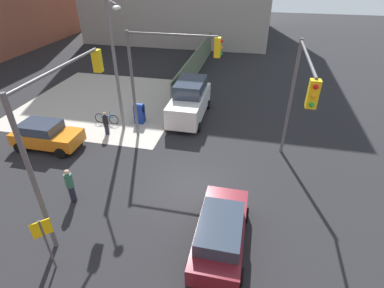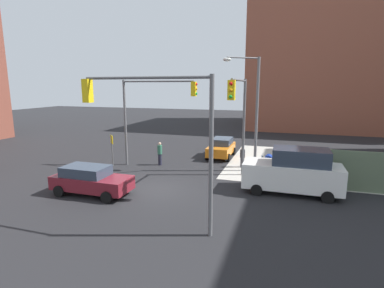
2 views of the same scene
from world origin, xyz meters
The scene contains 15 objects.
ground_plane centered at (0.00, 0.00, 0.00)m, with size 120.00×120.00×0.00m, color black.
sidewalk_corner centered at (9.00, 9.00, 0.01)m, with size 12.00×12.00×0.01m, color #ADA89E.
construction_fence centered at (16.67, 3.20, 1.20)m, with size 17.34×0.12×2.40m, color #56664C.
traffic_signal_nw_corner centered at (-2.26, 4.50, 4.65)m, with size 5.83×0.36×6.50m.
traffic_signal_se_corner centered at (2.25, -4.50, 4.65)m, with size 5.86×0.36×6.50m.
traffic_signal_ne_corner centered at (4.50, 2.49, 4.62)m, with size 0.36×5.30×6.50m.
street_lamp_corner centered at (4.91, 5.58, 4.70)m, with size 2.29×1.73×8.00m.
warning_sign_two_way centered at (-5.40, 3.92, 1.64)m, with size 0.48×0.48×2.40m.
mailbox_blue centered at (6.20, 5.00, 0.76)m, with size 0.56×0.64×1.43m.
coupe_orange centered at (1.98, 9.27, 0.84)m, with size 2.02×3.95×1.62m.
sedan_maroon centered at (-3.14, -1.89, 0.84)m, with size 4.48×2.02×1.62m.
van_white_delivery centered at (7.78, 1.80, 1.28)m, with size 5.40×2.32×2.62m.
pedestrian_crossing centered at (-2.00, 5.20, 0.94)m, with size 0.36×0.36×1.80m.
pedestrian_waiting centered at (4.20, 6.50, 0.81)m, with size 0.36×0.36×1.56m.
bicycle_leaning_on_fence centered at (5.60, 7.20, 0.35)m, with size 0.05×1.75×0.97m.
Camera 1 is at (-11.17, -2.53, 9.76)m, focal length 28.00 mm.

